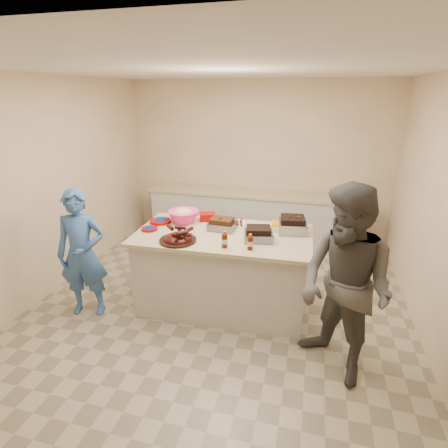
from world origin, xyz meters
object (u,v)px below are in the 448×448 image
(bbq_bottle_b, at_px, (250,249))
(plastic_cup, at_px, (180,218))
(guest_blue, at_px, (91,310))
(guest_gray, at_px, (333,370))
(bbq_bottle_a, at_px, (225,247))
(roasting_pan, at_px, (292,232))
(island, at_px, (223,304))
(rib_platter, at_px, (178,241))
(mustard_bottle, at_px, (221,228))
(coleslaw_bowl, at_px, (184,222))

(bbq_bottle_b, xyz_separation_m, plastic_cup, (-1.06, 0.72, 0.00))
(guest_blue, bearing_deg, plastic_cup, 31.58)
(plastic_cup, height_order, guest_gray, plastic_cup)
(bbq_bottle_a, distance_m, bbq_bottle_b, 0.27)
(plastic_cup, relative_size, guest_blue, 0.07)
(roasting_pan, relative_size, plastic_cup, 3.07)
(roasting_pan, height_order, plastic_cup, roasting_pan)
(roasting_pan, bearing_deg, guest_gray, -71.57)
(bbq_bottle_b, bearing_deg, roasting_pan, 57.93)
(plastic_cup, bearing_deg, bbq_bottle_b, -34.24)
(island, height_order, guest_blue, island)
(guest_blue, bearing_deg, bbq_bottle_b, -9.97)
(rib_platter, height_order, guest_gray, rib_platter)
(bbq_bottle_b, relative_size, plastic_cup, 1.70)
(guest_gray, bearing_deg, plastic_cup, -165.01)
(bbq_bottle_a, relative_size, mustard_bottle, 1.66)
(rib_platter, xyz_separation_m, guest_blue, (-1.10, -0.20, -0.96))
(island, distance_m, roasting_pan, 1.26)
(coleslaw_bowl, relative_size, guest_gray, 0.21)
(mustard_bottle, xyz_separation_m, guest_blue, (-1.45, -0.71, -0.96))
(plastic_cup, distance_m, guest_gray, 2.50)
(mustard_bottle, bearing_deg, roasting_pan, 6.24)
(rib_platter, xyz_separation_m, plastic_cup, (-0.26, 0.71, 0.00))
(bbq_bottle_a, xyz_separation_m, guest_blue, (-1.64, -0.17, -0.96))
(rib_platter, xyz_separation_m, coleslaw_bowl, (-0.15, 0.57, 0.00))
(bbq_bottle_a, bearing_deg, island, 107.73)
(island, height_order, mustard_bottle, mustard_bottle)
(island, relative_size, rib_platter, 4.95)
(guest_blue, distance_m, guest_gray, 2.84)
(island, bearing_deg, guest_gray, -33.66)
(bbq_bottle_a, height_order, mustard_bottle, bbq_bottle_a)
(coleslaw_bowl, xyz_separation_m, plastic_cup, (-0.10, 0.14, 0.00))
(rib_platter, relative_size, guest_gray, 0.22)
(roasting_pan, xyz_separation_m, mustard_bottle, (-0.84, -0.09, 0.00))
(bbq_bottle_a, relative_size, guest_gray, 0.10)
(mustard_bottle, relative_size, plastic_cup, 1.07)
(roasting_pan, distance_m, bbq_bottle_a, 0.91)
(coleslaw_bowl, xyz_separation_m, guest_gray, (1.88, -1.03, -0.96))
(island, xyz_separation_m, coleslaw_bowl, (-0.57, 0.23, 0.96))
(roasting_pan, distance_m, guest_blue, 2.61)
(coleslaw_bowl, bearing_deg, rib_platter, -74.95)
(roasting_pan, height_order, coleslaw_bowl, coleslaw_bowl)
(mustard_bottle, bearing_deg, island, -66.36)
(coleslaw_bowl, height_order, plastic_cup, coleslaw_bowl)
(rib_platter, xyz_separation_m, bbq_bottle_b, (0.81, -0.01, -0.00))
(island, height_order, guest_gray, island)
(island, relative_size, guest_gray, 1.11)
(plastic_cup, bearing_deg, mustard_bottle, -18.68)
(bbq_bottle_a, bearing_deg, rib_platter, 176.98)
(coleslaw_bowl, bearing_deg, guest_gray, -28.73)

